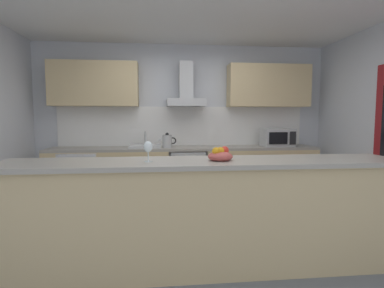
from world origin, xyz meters
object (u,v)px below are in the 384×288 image
oven (187,174)px  sink (145,146)px  refrigerator (82,178)px  kettle (167,141)px  range_hood (186,92)px  fruit_bowl (220,155)px  microwave (278,137)px  wine_glass (148,148)px

oven → sink: (-0.67, 0.01, 0.47)m
refrigerator → kettle: size_ratio=2.94×
oven → refrigerator: size_ratio=0.94×
oven → sink: bearing=179.1°
oven → range_hood: 1.33m
sink → fruit_bowl: size_ratio=2.27×
sink → fruit_bowl: 2.39m
microwave → sink: 2.18m
microwave → fruit_bowl: bearing=-122.4°
range_hood → fruit_bowl: size_ratio=3.27×
oven → range_hood: range_hood is taller
kettle → wine_glass: 2.25m
sink → kettle: size_ratio=1.73×
wine_glass → refrigerator: bearing=116.5°
sink → range_hood: 1.09m
range_hood → sink: bearing=-169.9°
sink → fruit_bowl: bearing=-71.3°
range_hood → fruit_bowl: range_hood is taller
kettle → wine_glass: wine_glass is taller
microwave → sink: microwave is taller
oven → refrigerator: oven is taller
oven → kettle: 0.63m
kettle → range_hood: range_hood is taller
sink → range_hood: bearing=10.1°
sink → range_hood: (0.67, 0.12, 0.86)m
refrigerator → wine_glass: 2.63m
refrigerator → wine_glass: bearing=-63.5°
refrigerator → sink: sink is taller
range_hood → wine_glass: range_hood is taller
refrigerator → fruit_bowl: fruit_bowl is taller
oven → fruit_bowl: size_ratio=3.64×
oven → kettle: kettle is taller
fruit_bowl → oven: bearing=92.5°
wine_glass → microwave: bearing=47.7°
microwave → wine_glass: bearing=-132.3°
microwave → kettle: microwave is taller
sink → range_hood: size_ratio=0.69×
oven → wine_glass: wine_glass is taller
refrigerator → sink: (1.00, 0.01, 0.50)m
wine_glass → range_hood: bearing=77.5°
sink → wine_glass: wine_glass is taller
oven → microwave: (1.51, -0.03, 0.59)m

